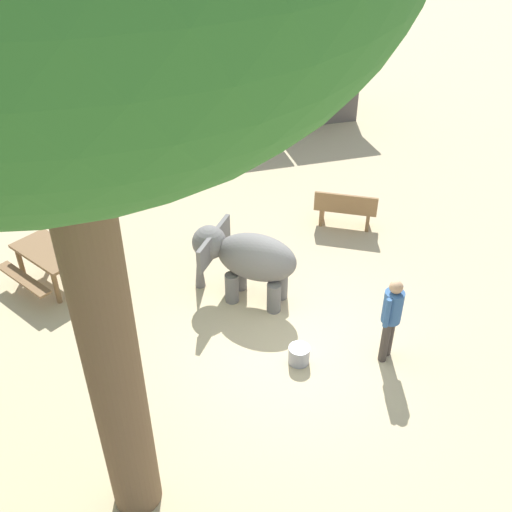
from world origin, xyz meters
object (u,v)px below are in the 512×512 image
(wooden_bench, at_px, (345,209))
(market_stall_blue, at_px, (154,95))
(elephant, at_px, (246,258))
(feed_bucket, at_px, (299,355))
(market_stall_teal, at_px, (239,87))
(person_handler, at_px, (391,314))
(market_stall_orange, at_px, (62,104))
(picnic_table_near, at_px, (50,258))
(market_stall_green, at_px, (319,79))

(wooden_bench, height_order, market_stall_blue, market_stall_blue)
(elephant, relative_size, wooden_bench, 1.39)
(market_stall_blue, relative_size, feed_bucket, 7.00)
(market_stall_teal, bearing_deg, market_stall_blue, 180.00)
(person_handler, bearing_deg, market_stall_teal, -39.69)
(wooden_bench, relative_size, market_stall_orange, 0.56)
(person_handler, bearing_deg, feed_bucket, 40.31)
(person_handler, bearing_deg, picnic_table_near, 17.04)
(person_handler, relative_size, market_stall_green, 0.64)
(person_handler, xyz_separation_m, feed_bucket, (-1.45, 0.29, -0.79))
(picnic_table_near, bearing_deg, person_handler, -158.73)
(elephant, distance_m, market_stall_green, 9.65)
(picnic_table_near, bearing_deg, market_stall_teal, -73.21)
(picnic_table_near, distance_m, market_stall_blue, 7.60)
(elephant, relative_size, feed_bucket, 5.47)
(market_stall_teal, bearing_deg, person_handler, -91.29)
(wooden_bench, relative_size, market_stall_green, 0.56)
(wooden_bench, distance_m, picnic_table_near, 6.38)
(person_handler, distance_m, market_stall_green, 11.04)
(elephant, height_order, person_handler, person_handler)
(market_stall_blue, height_order, market_stall_teal, same)
(market_stall_green, bearing_deg, person_handler, -104.91)
(elephant, bearing_deg, wooden_bench, -111.01)
(person_handler, height_order, market_stall_green, market_stall_green)
(market_stall_blue, relative_size, market_stall_teal, 1.00)
(picnic_table_near, bearing_deg, market_stall_blue, -57.77)
(market_stall_blue, bearing_deg, wooden_bench, -63.20)
(wooden_bench, xyz_separation_m, market_stall_blue, (-3.34, 6.61, 0.67))
(market_stall_green, bearing_deg, market_stall_orange, 180.00)
(feed_bucket, bearing_deg, person_handler, -11.30)
(person_handler, relative_size, market_stall_orange, 0.64)
(market_stall_orange, height_order, feed_bucket, market_stall_orange)
(elephant, relative_size, market_stall_blue, 0.78)
(market_stall_green, distance_m, feed_bucket, 11.27)
(picnic_table_near, height_order, market_stall_green, market_stall_green)
(market_stall_orange, distance_m, feed_bucket, 11.00)
(market_stall_teal, distance_m, market_stall_green, 2.60)
(person_handler, xyz_separation_m, market_stall_blue, (-2.36, 10.67, 0.19))
(elephant, distance_m, market_stall_orange, 9.00)
(person_handler, distance_m, market_stall_blue, 10.92)
(picnic_table_near, height_order, market_stall_orange, market_stall_orange)
(market_stall_blue, xyz_separation_m, market_stall_green, (5.20, 0.00, 0.00))
(market_stall_orange, height_order, market_stall_teal, same)
(person_handler, bearing_deg, market_stall_blue, -25.92)
(elephant, xyz_separation_m, feed_bucket, (0.39, -1.94, -0.75))
(person_handler, height_order, market_stall_teal, market_stall_teal)
(picnic_table_near, relative_size, feed_bucket, 5.76)
(market_stall_blue, relative_size, market_stall_green, 1.00)
(elephant, xyz_separation_m, market_stall_orange, (-3.12, 8.43, 0.22))
(market_stall_orange, bearing_deg, market_stall_teal, 0.00)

